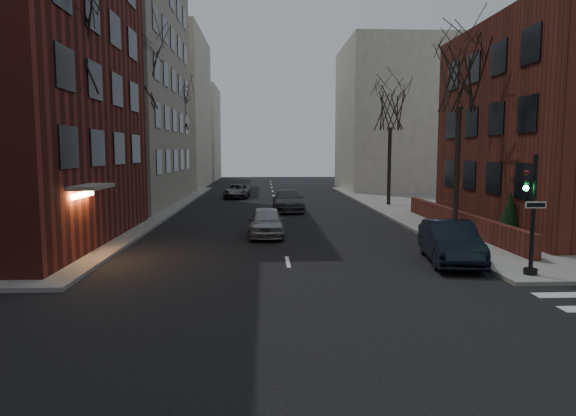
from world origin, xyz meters
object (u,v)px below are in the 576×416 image
Objects in this scene: streetlamp_far at (187,152)px; sandwich_board at (518,240)px; streetlamp_near at (134,152)px; tree_left_a at (65,45)px; tree_right_a at (460,75)px; tree_left_c at (176,110)px; parked_sedan at (450,242)px; car_lane_silver at (266,222)px; evergreen_shrub at (510,216)px; traffic_signal at (531,222)px; car_lane_gray at (288,200)px; tree_left_b at (138,77)px; tree_right_b at (391,108)px; car_lane_far at (237,191)px.

streetlamp_far reaches higher than sandwich_board.
streetlamp_near is 20.00m from streetlamp_far.
tree_left_a reaches higher than tree_right_a.
parked_sedan is (15.00, -28.42, -7.23)m from tree_left_c.
streetlamp_far is 25.23m from car_lane_silver.
traffic_signal is at bearing -110.61° from evergreen_shrub.
traffic_signal reaches higher than car_lane_gray.
car_lane_silver is at bearing 144.73° from parked_sedan.
tree_left_c is at bearing -106.70° from streetlamp_far.
tree_left_c is 24.40m from car_lane_silver.
car_lane_gray is at bearing 124.36° from evergreen_shrub.
streetlamp_far is at bearing 124.72° from car_lane_gray.
parked_sedan is at bearing -42.96° from car_lane_silver.
traffic_signal is at bearing -111.74° from sandwich_board.
tree_left_c is at bearing 128.66° from tree_right_a.
evergreen_shrub is at bearing -56.06° from car_lane_gray.
tree_left_b reaches higher than tree_right_a.
traffic_signal is 1.74× the size of evergreen_shrub.
tree_left_b is 18.64m from tree_right_b.
streetlamp_near is 19.90m from evergreen_shrub.
traffic_signal is at bearing -48.27° from parked_sedan.
streetlamp_far is 1.29× the size of parked_sedan.
traffic_signal is 6.77m from evergreen_shrub.
parked_sedan is 5.57m from evergreen_shrub.
car_lane_gray reaches higher than car_lane_far.
tree_left_b reaches higher than car_lane_far.
sandwich_board is (10.37, -5.18, -0.11)m from car_lane_silver.
tree_left_a reaches higher than traffic_signal.
tree_right_a is 14.01m from tree_right_b.
tree_left_c is at bearing 91.91° from streetlamp_near.
tree_left_c reaches higher than car_lane_far.
streetlamp_near is 2.74× the size of evergreen_shrub.
traffic_signal reaches higher than sandwich_board.
streetlamp_near is 1.00× the size of streetlamp_far.
tree_left_a is at bearing -94.29° from streetlamp_near.
tree_left_a reaches higher than car_lane_silver.
car_lane_silver is (-9.60, 0.14, -7.29)m from tree_right_a.
tree_left_a is 10.94× the size of sandwich_board.
tree_right_a reaches higher than car_lane_far.
traffic_signal is 0.87× the size of car_lane_far.
streetlamp_near is (0.60, -18.00, -3.79)m from tree_left_c.
tree_right_b reaches higher than evergreen_shrub.
streetlamp_near is 1.36× the size of car_lane_far.
car_lane_gray is at bearing 18.51° from tree_left_b.
streetlamp_far is (-16.14, 33.01, 2.33)m from traffic_signal.
streetlamp_near reaches higher than evergreen_shrub.
car_lane_gray is at bearing -54.86° from streetlamp_far.
traffic_signal is 10.92m from tree_right_a.
car_lane_gray is 2.30× the size of evergreen_shrub.
parked_sedan is at bearing -97.26° from tree_right_b.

